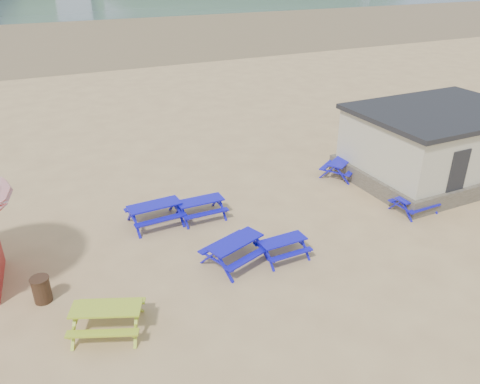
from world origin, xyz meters
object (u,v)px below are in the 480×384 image
picnic_table_blue_b (201,208)px  amenity_block (437,144)px  picnic_table_blue_a (155,214)px  litter_bin (42,289)px  picnic_table_yellow (108,319)px

picnic_table_blue_b → amenity_block: bearing=-4.6°
picnic_table_blue_a → litter_bin: bearing=-147.9°
picnic_table_blue_b → litter_bin: 6.46m
picnic_table_yellow → litter_bin: 2.50m
picnic_table_blue_a → litter_bin: 5.10m
picnic_table_yellow → amenity_block: 15.75m
amenity_block → picnic_table_blue_a: bearing=174.1°
amenity_block → litter_bin: bearing=-174.6°
picnic_table_blue_b → litter_bin: size_ratio=2.22×
picnic_table_blue_a → amenity_block: amenity_block is taller
picnic_table_blue_b → picnic_table_yellow: picnic_table_yellow is taller
litter_bin → picnic_table_blue_a: bearing=34.4°
picnic_table_blue_a → picnic_table_blue_b: bearing=-11.2°
picnic_table_yellow → amenity_block: size_ratio=0.30×
picnic_table_blue_b → amenity_block: size_ratio=0.24×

